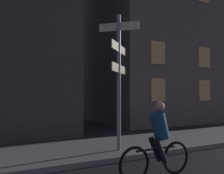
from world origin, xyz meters
The scene contains 4 objects.
sidewalk_kerb centered at (0.00, 7.05, 0.07)m, with size 40.00×2.85×0.14m, color gray.
signpost centered at (-0.38, 6.37, 2.46)m, with size 1.04×1.04×3.98m.
cyclist centered at (-0.65, 4.24, 0.75)m, with size 1.82×0.32×1.61m.
building_right_block centered at (9.35, 15.03, 7.33)m, with size 13.72×9.55×14.66m.
Camera 1 is at (-4.00, 0.05, 1.75)m, focal length 39.72 mm.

